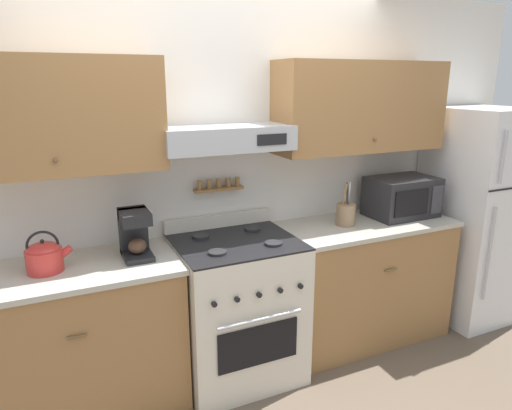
{
  "coord_description": "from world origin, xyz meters",
  "views": [
    {
      "loc": [
        -1.02,
        -2.25,
        1.94
      ],
      "look_at": [
        0.13,
        0.26,
        1.18
      ],
      "focal_mm": 32.0,
      "sensor_mm": 36.0,
      "label": 1
    }
  ],
  "objects_px": {
    "stove_range": "(237,308)",
    "tea_kettle": "(44,256)",
    "coffee_maker": "(135,232)",
    "refrigerator": "(475,215)",
    "microwave": "(402,197)",
    "utensil_crock": "(346,214)"
  },
  "relations": [
    {
      "from": "stove_range",
      "to": "refrigerator",
      "type": "xyz_separation_m",
      "value": [
        2.11,
        -0.02,
        0.39
      ]
    },
    {
      "from": "tea_kettle",
      "to": "utensil_crock",
      "type": "height_order",
      "value": "utensil_crock"
    },
    {
      "from": "tea_kettle",
      "to": "coffee_maker",
      "type": "distance_m",
      "value": 0.5
    },
    {
      "from": "tea_kettle",
      "to": "coffee_maker",
      "type": "height_order",
      "value": "coffee_maker"
    },
    {
      "from": "tea_kettle",
      "to": "microwave",
      "type": "xyz_separation_m",
      "value": [
        2.49,
        0.02,
        0.06
      ]
    },
    {
      "from": "stove_range",
      "to": "microwave",
      "type": "bearing_deg",
      "value": 2.73
    },
    {
      "from": "refrigerator",
      "to": "microwave",
      "type": "bearing_deg",
      "value": 173.2
    },
    {
      "from": "coffee_maker",
      "to": "microwave",
      "type": "distance_m",
      "value": 2.0
    },
    {
      "from": "stove_range",
      "to": "tea_kettle",
      "type": "bearing_deg",
      "value": 177.48
    },
    {
      "from": "refrigerator",
      "to": "microwave",
      "type": "relative_size",
      "value": 3.41
    },
    {
      "from": "stove_range",
      "to": "utensil_crock",
      "type": "relative_size",
      "value": 3.35
    },
    {
      "from": "stove_range",
      "to": "tea_kettle",
      "type": "height_order",
      "value": "tea_kettle"
    },
    {
      "from": "microwave",
      "to": "refrigerator",
      "type": "bearing_deg",
      "value": -6.8
    },
    {
      "from": "microwave",
      "to": "utensil_crock",
      "type": "bearing_deg",
      "value": -178.05
    },
    {
      "from": "microwave",
      "to": "utensil_crock",
      "type": "height_order",
      "value": "utensil_crock"
    },
    {
      "from": "coffee_maker",
      "to": "microwave",
      "type": "xyz_separation_m",
      "value": [
        2.0,
        -0.01,
        0.0
      ]
    },
    {
      "from": "tea_kettle",
      "to": "coffee_maker",
      "type": "relative_size",
      "value": 0.86
    },
    {
      "from": "microwave",
      "to": "tea_kettle",
      "type": "bearing_deg",
      "value": -179.59
    },
    {
      "from": "refrigerator",
      "to": "coffee_maker",
      "type": "distance_m",
      "value": 2.73
    },
    {
      "from": "coffee_maker",
      "to": "tea_kettle",
      "type": "bearing_deg",
      "value": -176.25
    },
    {
      "from": "refrigerator",
      "to": "tea_kettle",
      "type": "bearing_deg",
      "value": 178.79
    },
    {
      "from": "refrigerator",
      "to": "stove_range",
      "type": "bearing_deg",
      "value": 179.47
    }
  ]
}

